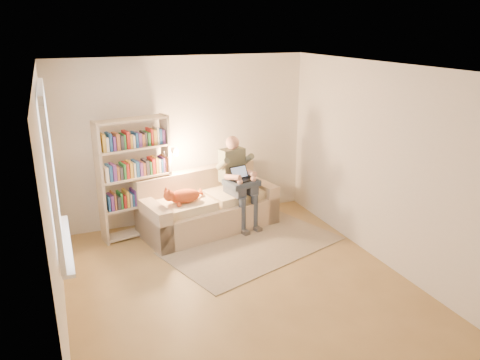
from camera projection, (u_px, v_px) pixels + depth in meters
name	position (u px, v px, depth m)	size (l,w,h in m)	color
floor	(238.00, 283.00, 5.77)	(4.50, 4.50, 0.00)	olive
ceiling	(238.00, 68.00, 4.94)	(4.00, 4.50, 0.02)	white
wall_left	(52.00, 208.00, 4.64)	(0.02, 4.50, 2.60)	silver
wall_right	(381.00, 165.00, 6.07)	(0.02, 4.50, 2.60)	silver
wall_back	(185.00, 141.00, 7.33)	(4.00, 0.02, 2.60)	silver
wall_front	(354.00, 277.00, 3.38)	(4.00, 0.02, 2.60)	silver
window	(56.00, 194.00, 4.81)	(0.12, 1.52, 1.69)	white
sofa	(207.00, 208.00, 7.26)	(2.21, 1.34, 0.88)	#C9B08E
person	(237.00, 176.00, 7.22)	(0.49, 0.66, 1.42)	#616955
cat	(182.00, 196.00, 6.78)	(0.67, 0.34, 0.25)	#DA5E2A
blanket	(240.00, 183.00, 7.13)	(0.47, 0.39, 0.09)	#293548
laptop	(240.00, 177.00, 7.11)	(0.34, 0.32, 0.24)	black
bookshelf	(135.00, 172.00, 6.81)	(1.22, 0.49, 1.79)	#C7B597
rug	(253.00, 245.00, 6.74)	(2.42, 1.43, 0.01)	gray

